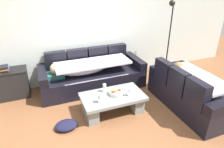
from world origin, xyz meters
TOP-DOWN VIEW (x-y plane):
  - ground_plane at (0.00, 0.00)m, footprint 14.00×14.00m
  - back_wall at (0.00, 2.15)m, footprint 9.00×0.10m
  - couch_along_wall at (-0.01, 1.62)m, footprint 2.41×0.92m
  - couch_near_window at (1.65, 0.12)m, footprint 0.92×1.80m
  - coffee_table at (0.11, 0.51)m, footprint 1.20×0.68m
  - fruit_bowl at (0.18, 0.52)m, footprint 0.28×0.28m
  - wine_glass_near_left at (-0.20, 0.36)m, footprint 0.07×0.07m
  - wine_glass_near_right at (0.39, 0.37)m, footprint 0.07×0.07m
  - wine_glass_far_back at (0.01, 0.69)m, footprint 0.07×0.07m
  - open_magazine at (0.43, 0.55)m, footprint 0.31×0.25m
  - side_cabinet at (-1.74, 1.85)m, footprint 0.72×0.44m
  - book_stack_on_cabinet at (-1.80, 1.85)m, footprint 0.20×0.22m
  - floor_lamp at (2.05, 1.55)m, footprint 0.33×0.31m
  - crumpled_garment at (-0.83, 0.36)m, footprint 0.40×0.32m

SIDE VIEW (x-z plane):
  - ground_plane at x=0.00m, z-range 0.00..0.00m
  - crumpled_garment at x=-0.83m, z-range 0.00..0.12m
  - coffee_table at x=0.11m, z-range 0.05..0.43m
  - side_cabinet at x=-1.74m, z-range 0.00..0.64m
  - couch_along_wall at x=-0.01m, z-range -0.11..0.77m
  - couch_near_window at x=1.65m, z-range -0.11..0.77m
  - open_magazine at x=0.43m, z-range 0.38..0.39m
  - fruit_bowl at x=0.18m, z-range 0.37..0.47m
  - wine_glass_near_left at x=-0.20m, z-range 0.41..0.58m
  - wine_glass_near_right at x=0.39m, z-range 0.41..0.58m
  - wine_glass_far_back at x=0.01m, z-range 0.41..0.58m
  - book_stack_on_cabinet at x=-1.80m, z-range 0.64..0.76m
  - floor_lamp at x=2.05m, z-range 0.14..2.09m
  - back_wall at x=0.00m, z-range 0.00..2.70m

